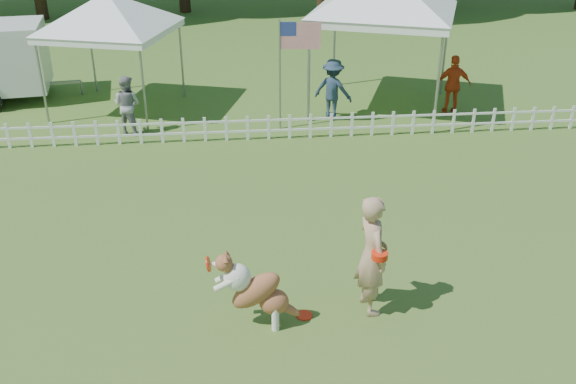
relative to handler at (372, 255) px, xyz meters
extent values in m
plane|color=#356720|center=(-0.79, -0.30, -0.92)|extent=(120.00, 120.00, 0.00)
imported|color=tan|center=(0.00, 0.00, 0.00)|extent=(0.55, 0.74, 1.83)
cylinder|color=red|center=(-0.97, -0.11, -0.91)|extent=(0.31, 0.31, 0.02)
imported|color=gray|center=(-4.38, 7.42, -0.20)|extent=(0.86, 0.79, 1.43)
imported|color=#24364D|center=(0.69, 7.99, -0.14)|extent=(1.15, 1.01, 1.55)
imported|color=red|center=(3.86, 8.10, -0.15)|extent=(0.94, 0.47, 1.54)
camera|label=1|loc=(-1.88, -7.52, 4.87)|focal=40.00mm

